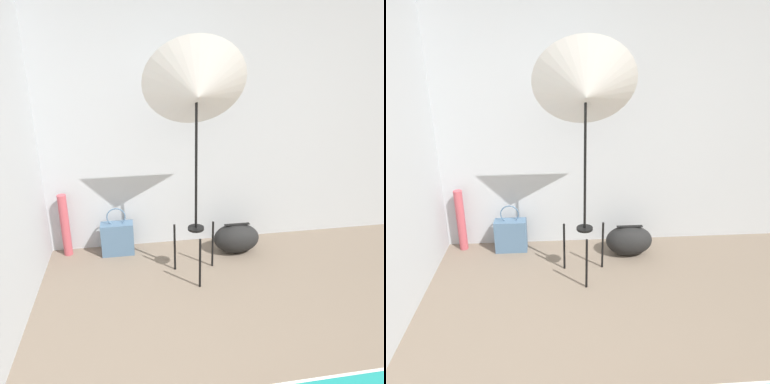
{
  "view_description": "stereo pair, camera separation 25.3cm",
  "coord_description": "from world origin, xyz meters",
  "views": [
    {
      "loc": [
        -0.72,
        -1.13,
        1.92
      ],
      "look_at": [
        -0.28,
        1.51,
        0.9
      ],
      "focal_mm": 35.0,
      "sensor_mm": 36.0,
      "label": 1
    },
    {
      "loc": [
        -0.47,
        -1.16,
        1.92
      ],
      "look_at": [
        -0.28,
        1.51,
        0.9
      ],
      "focal_mm": 35.0,
      "sensor_mm": 36.0,
      "label": 2
    }
  ],
  "objects": [
    {
      "name": "photo_umbrella",
      "position": [
        -0.2,
        1.75,
        1.62
      ],
      "size": [
        0.83,
        0.58,
        2.03
      ],
      "color": "black",
      "rests_on": "ground_plane"
    },
    {
      "name": "wall_back",
      "position": [
        0.0,
        2.43,
        1.3
      ],
      "size": [
        8.0,
        0.05,
        2.6
      ],
      "color": "#B7BCC1",
      "rests_on": "ground_plane"
    },
    {
      "name": "tote_bag",
      "position": [
        -0.9,
        2.24,
        0.17
      ],
      "size": [
        0.31,
        0.14,
        0.49
      ],
      "color": "slate",
      "rests_on": "ground_plane"
    },
    {
      "name": "duffel_bag",
      "position": [
        0.27,
        2.09,
        0.15
      ],
      "size": [
        0.46,
        0.3,
        0.3
      ],
      "color": "black",
      "rests_on": "ground_plane"
    },
    {
      "name": "paper_roll",
      "position": [
        -1.39,
        2.31,
        0.32
      ],
      "size": [
        0.08,
        0.08,
        0.63
      ],
      "color": "#BC4C56",
      "rests_on": "ground_plane"
    }
  ]
}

